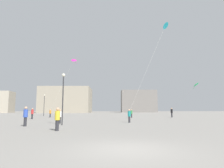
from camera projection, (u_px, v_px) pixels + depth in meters
name	position (u px, v px, depth m)	size (l,w,h in m)	color
ground_plane	(127.00, 149.00, 7.84)	(300.00, 300.00, 0.00)	gray
person_in_white	(60.00, 116.00, 21.74)	(0.35, 0.35, 1.61)	#2D2D33
person_in_black	(172.00, 112.00, 38.55)	(0.41, 0.41, 1.87)	#2D2D33
person_in_yellow	(57.00, 118.00, 14.62)	(0.38, 0.38, 1.74)	#2D2D33
person_in_green	(131.00, 113.00, 36.70)	(0.35, 0.35, 1.60)	#2D2D33
person_in_blue	(26.00, 115.00, 18.45)	(0.41, 0.41, 1.86)	#2D2D33
person_in_red	(32.00, 113.00, 31.99)	(0.39, 0.39, 1.79)	#2D2D33
person_in_teal	(129.00, 115.00, 23.51)	(0.35, 0.35, 1.61)	#2D2D33
person_in_orange	(50.00, 113.00, 38.54)	(0.36, 0.36, 1.63)	#2D2D33
kite_magenta_diamond	(74.00, 61.00, 36.23)	(5.57, 4.34, 9.79)	#D12899
kite_emerald_diamond	(196.00, 85.00, 31.88)	(2.06, 7.97, 4.72)	green
kite_cyan_diamond	(165.00, 27.00, 24.15)	(5.08, 1.52, 11.04)	#1EB2C6
building_centre_hall	(67.00, 100.00, 93.68)	(23.33, 18.31, 11.84)	#A39984
building_right_hall	(138.00, 101.00, 102.87)	(18.28, 12.67, 11.38)	gray
lamppost_east	(63.00, 90.00, 20.18)	(0.36, 0.36, 5.34)	#2D2D30
lamppost_west	(44.00, 102.00, 47.21)	(0.36, 0.36, 5.18)	#2D2D30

